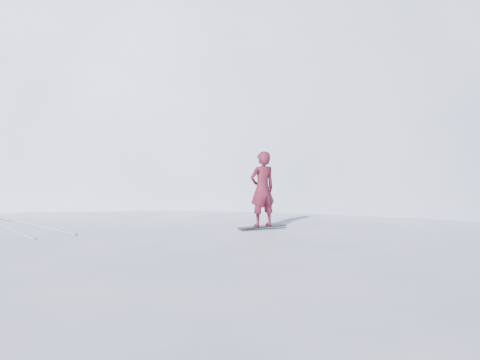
{
  "coord_description": "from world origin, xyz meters",
  "views": [
    {
      "loc": [
        -4.5,
        -9.93,
        4.5
      ],
      "look_at": [
        3.12,
        1.66,
        3.5
      ],
      "focal_mm": 40.0,
      "sensor_mm": 36.0,
      "label": 1
    }
  ],
  "objects": [
    {
      "name": "board_tracks",
      "position": [
        -1.98,
        5.03,
        2.42
      ],
      "size": [
        1.54,
        5.98,
        0.04
      ],
      "color": "silver",
      "rests_on": "ground"
    },
    {
      "name": "summit_peak",
      "position": [
        22.0,
        26.0,
        0.0
      ],
      "size": [
        60.0,
        56.0,
        56.0
      ],
      "primitive_type": "ellipsoid",
      "color": "white",
      "rests_on": "ground"
    },
    {
      "name": "wind_bumps",
      "position": [
        -0.56,
        2.12,
        0.0
      ],
      "size": [
        16.0,
        14.4,
        1.0
      ],
      "color": "white",
      "rests_on": "ground"
    },
    {
      "name": "near_ridge",
      "position": [
        1.0,
        3.0,
        0.0
      ],
      "size": [
        36.0,
        28.0,
        4.8
      ],
      "primitive_type": "ellipsoid",
      "color": "white",
      "rests_on": "ground"
    },
    {
      "name": "snowboarder",
      "position": [
        3.12,
        0.66,
        3.34
      ],
      "size": [
        0.7,
        0.49,
        1.84
      ],
      "primitive_type": "imported",
      "rotation": [
        0.0,
        0.0,
        3.07
      ],
      "color": "maroon",
      "rests_on": "snowboard"
    },
    {
      "name": "ground",
      "position": [
        0.0,
        0.0,
        0.0
      ],
      "size": [
        400.0,
        400.0,
        0.0
      ],
      "primitive_type": "plane",
      "color": "white",
      "rests_on": "ground"
    },
    {
      "name": "peak_shoulder",
      "position": [
        10.0,
        20.0,
        0.0
      ],
      "size": [
        28.0,
        24.0,
        18.0
      ],
      "primitive_type": "ellipsoid",
      "color": "white",
      "rests_on": "ground"
    },
    {
      "name": "snowboard",
      "position": [
        3.12,
        0.66,
        2.41
      ],
      "size": [
        1.31,
        0.34,
        0.02
      ],
      "primitive_type": "cube",
      "rotation": [
        0.0,
        0.0,
        -0.08
      ],
      "color": "black",
      "rests_on": "near_ridge"
    }
  ]
}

